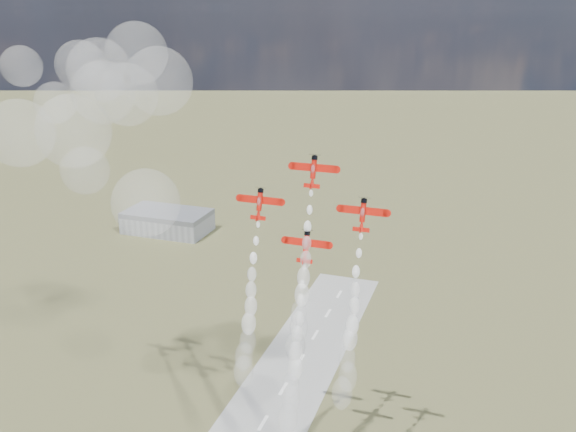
# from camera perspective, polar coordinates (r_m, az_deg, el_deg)

# --- Properties ---
(hangar) EXTENTS (50.00, 28.00, 13.00)m
(hangar) POSITION_cam_1_polar(r_m,az_deg,el_deg) (375.45, -11.21, -0.48)
(hangar) COLOR gray
(hangar) RESTS_ON ground
(plane_lead) EXTENTS (12.15, 4.95, 8.46)m
(plane_lead) POSITION_cam_1_polar(r_m,az_deg,el_deg) (158.52, 2.39, 4.25)
(plane_lead) COLOR red
(plane_lead) RESTS_ON ground
(plane_left) EXTENTS (12.15, 4.95, 8.46)m
(plane_left) POSITION_cam_1_polar(r_m,az_deg,el_deg) (162.95, -2.69, 1.21)
(plane_left) COLOR red
(plane_left) RESTS_ON ground
(plane_right) EXTENTS (12.15, 4.95, 8.46)m
(plane_right) POSITION_cam_1_polar(r_m,az_deg,el_deg) (155.26, 7.00, 0.18)
(plane_right) COLOR red
(plane_right) RESTS_ON ground
(plane_slot) EXTENTS (12.15, 4.95, 8.46)m
(plane_slot) POSITION_cam_1_polar(r_m,az_deg,el_deg) (159.16, 1.70, -2.81)
(plane_slot) COLOR red
(plane_slot) RESTS_ON ground
(smoke_trail_lead) EXTENTS (5.43, 15.05, 41.85)m
(smoke_trail_lead) POSITION_cam_1_polar(r_m,az_deg,el_deg) (161.62, 1.07, -9.16)
(smoke_trail_lead) COLOR white
(smoke_trail_lead) RESTS_ON plane_lead
(smoke_trail_left) EXTENTS (5.46, 15.31, 41.17)m
(smoke_trail_left) POSITION_cam_1_polar(r_m,az_deg,el_deg) (168.30, -3.91, -11.66)
(smoke_trail_left) COLOR white
(smoke_trail_left) RESTS_ON plane_left
(smoke_trail_right) EXTENTS (5.95, 15.20, 41.93)m
(smoke_trail_right) POSITION_cam_1_polar(r_m,az_deg,el_deg) (161.03, 5.58, -13.33)
(smoke_trail_right) COLOR white
(smoke_trail_right) RESTS_ON plane_right
(smoke_trail_slot) EXTENTS (5.23, 15.16, 41.68)m
(smoke_trail_slot) POSITION_cam_1_polar(r_m,az_deg,el_deg) (166.87, 0.35, -15.67)
(smoke_trail_slot) COLOR white
(smoke_trail_slot) RESTS_ON plane_slot
(drifted_smoke_cloud) EXTENTS (60.53, 42.11, 56.90)m
(drifted_smoke_cloud) POSITION_cam_1_polar(r_m,az_deg,el_deg) (189.43, -17.31, 9.47)
(drifted_smoke_cloud) COLOR white
(drifted_smoke_cloud) RESTS_ON ground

